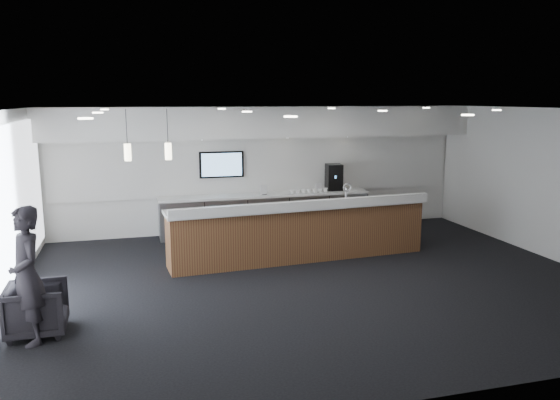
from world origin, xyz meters
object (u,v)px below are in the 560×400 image
object	(u,v)px
lounge_guest	(27,276)
service_counter	(300,231)
coffee_machine	(334,177)
armchair	(37,309)

from	to	relation	value
lounge_guest	service_counter	bearing A→B (deg)	97.47
service_counter	coffee_machine	bearing A→B (deg)	51.52
service_counter	armchair	size ratio (longest dim) A/B	6.83
armchair	lounge_guest	world-z (taller)	lounge_guest
coffee_machine	armchair	distance (m)	7.86
coffee_machine	armchair	size ratio (longest dim) A/B	0.83
coffee_machine	service_counter	bearing A→B (deg)	-117.97
coffee_machine	armchair	world-z (taller)	coffee_machine
service_counter	coffee_machine	distance (m)	2.95
service_counter	coffee_machine	world-z (taller)	coffee_machine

